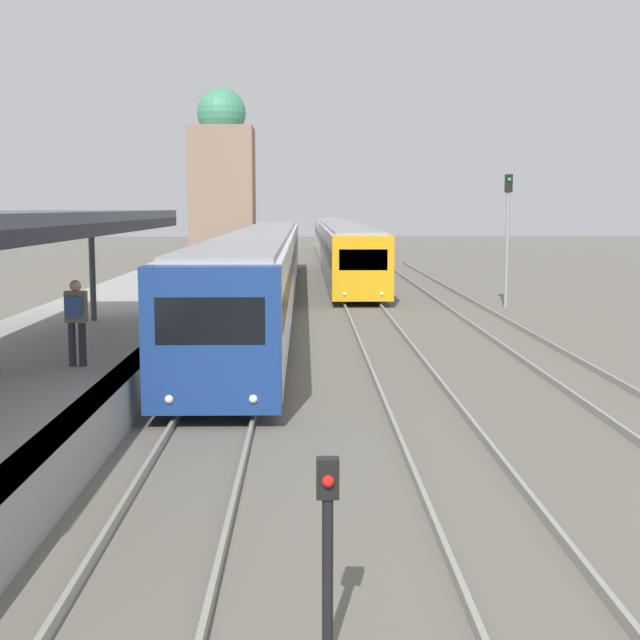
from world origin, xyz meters
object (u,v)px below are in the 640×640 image
Objects in this scene: train_far at (337,241)px; signal_mast_far at (508,225)px; train_near at (265,262)px; signal_post_near at (328,533)px; person_on_platform at (76,315)px.

signal_mast_far is at bearing -78.13° from train_far.
train_near is 29.97m from signal_post_near.
signal_mast_far is at bearing -13.40° from train_near.
train_far reaches higher than signal_post_near.
signal_mast_far is (12.39, 18.17, 1.37)m from person_on_platform.
person_on_platform is 10.51m from signal_post_near.
train_far is 10.37× the size of signal_mast_far.
person_on_platform is at bearing -124.30° from signal_mast_far.
train_far is at bearing 87.77° from signal_post_near.
signal_post_near is (1.87, -29.90, -0.57)m from train_near.
signal_post_near is at bearing -86.43° from train_near.
train_near is at bearing 166.60° from signal_mast_far.
signal_mast_far reaches higher than person_on_platform.
person_on_platform is 0.03× the size of train_far.
train_far is 54.75m from signal_post_near.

